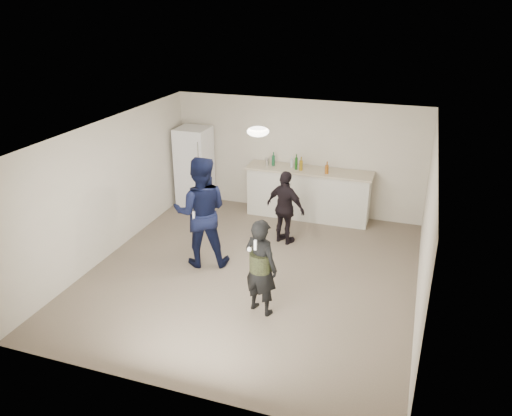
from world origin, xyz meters
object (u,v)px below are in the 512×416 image
(woman, at_px, (261,267))
(counter, at_px, (308,195))
(man, at_px, (201,212))
(spectator, at_px, (285,208))
(fridge, at_px, (195,167))
(shaker, at_px, (267,162))

(woman, bearing_deg, counter, -68.93)
(man, xyz_separation_m, spectator, (1.18, 1.26, -0.27))
(counter, height_order, fridge, fridge)
(man, bearing_deg, spectator, -152.33)
(counter, bearing_deg, spectator, -95.95)
(fridge, relative_size, shaker, 10.59)
(fridge, relative_size, man, 0.90)
(fridge, bearing_deg, shaker, 2.37)
(man, height_order, spectator, man)
(spectator, bearing_deg, fridge, -6.07)
(woman, bearing_deg, man, -18.19)
(counter, height_order, woman, woman)
(counter, xyz_separation_m, shaker, (-0.93, 0.00, 0.65))
(shaker, height_order, spectator, spectator)
(man, xyz_separation_m, woman, (1.46, -1.11, -0.23))
(shaker, bearing_deg, spectator, -59.47)
(counter, distance_m, spectator, 1.36)
(woman, bearing_deg, shaker, -55.01)
(shaker, relative_size, man, 0.09)
(fridge, xyz_separation_m, woman, (2.78, -3.64, -0.13))
(fridge, xyz_separation_m, shaker, (1.71, 0.07, 0.28))
(fridge, bearing_deg, spectator, -26.94)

